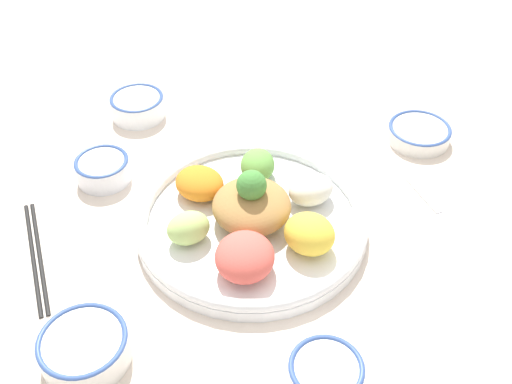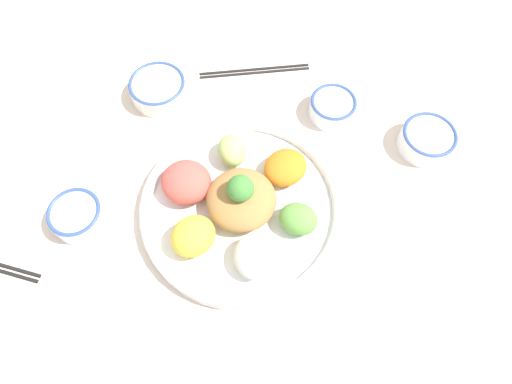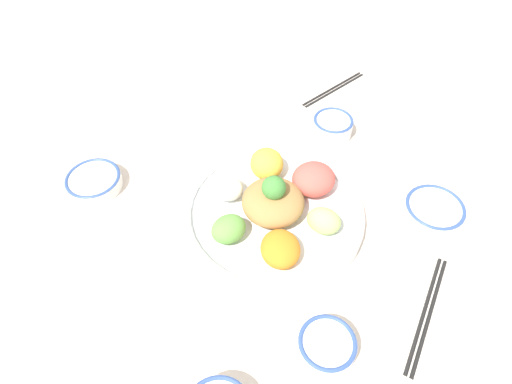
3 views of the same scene
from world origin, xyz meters
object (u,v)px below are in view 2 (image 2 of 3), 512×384
(sauce_bowl_red, at_px, (427,139))
(sauce_bowl_far, at_px, (332,107))
(salad_platter, at_px, (240,205))
(chopsticks_pair_near, at_px, (255,70))
(rice_bowl_blue, at_px, (77,216))
(rice_bowl_plain, at_px, (158,89))

(sauce_bowl_red, xyz_separation_m, sauce_bowl_far, (-0.15, -0.13, -0.00))
(salad_platter, xyz_separation_m, chopsticks_pair_near, (-0.30, 0.17, -0.02))
(salad_platter, xyz_separation_m, sauce_bowl_far, (-0.12, 0.26, -0.00))
(rice_bowl_blue, height_order, chopsticks_pair_near, rice_bowl_blue)
(salad_platter, height_order, rice_bowl_blue, salad_platter)
(salad_platter, bearing_deg, sauce_bowl_red, 86.48)
(salad_platter, distance_m, rice_bowl_blue, 0.29)
(sauce_bowl_far, bearing_deg, rice_bowl_blue, -87.83)
(salad_platter, bearing_deg, rice_bowl_blue, -110.71)
(salad_platter, bearing_deg, chopsticks_pair_near, 150.68)
(rice_bowl_plain, bearing_deg, sauce_bowl_far, 57.87)
(chopsticks_pair_near, bearing_deg, sauce_bowl_far, 137.81)
(rice_bowl_blue, distance_m, chopsticks_pair_near, 0.48)
(rice_bowl_blue, bearing_deg, salad_platter, 69.29)
(salad_platter, height_order, sauce_bowl_far, salad_platter)
(rice_bowl_blue, xyz_separation_m, chopsticks_pair_near, (-0.19, 0.44, -0.02))
(rice_bowl_plain, bearing_deg, salad_platter, 8.29)
(rice_bowl_blue, xyz_separation_m, rice_bowl_plain, (-0.22, 0.23, -0.00))
(salad_platter, height_order, rice_bowl_plain, salad_platter)
(sauce_bowl_red, height_order, chopsticks_pair_near, sauce_bowl_red)
(salad_platter, distance_m, sauce_bowl_far, 0.29)
(sauce_bowl_red, xyz_separation_m, rice_bowl_blue, (-0.13, -0.67, 0.00))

